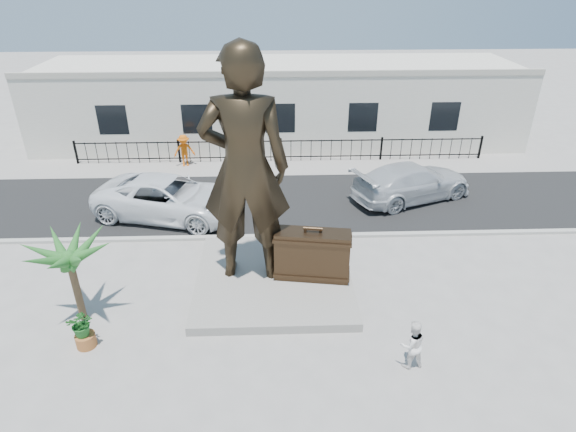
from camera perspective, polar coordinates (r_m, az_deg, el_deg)
name	(u,v)px	position (r m, az deg, el deg)	size (l,w,h in m)	color
ground	(290,310)	(15.41, 0.27, -11.11)	(100.00, 100.00, 0.00)	#9E9991
street	(283,199)	(22.19, -0.56, 2.02)	(40.00, 7.00, 0.01)	black
curb	(286,236)	(19.08, -0.27, -2.43)	(40.00, 0.25, 0.12)	#A5A399
far_sidewalk	(281,166)	(25.85, -0.81, 5.90)	(40.00, 2.50, 0.02)	#9E9991
plinth	(274,279)	(16.50, -1.69, -7.46)	(5.20, 5.20, 0.30)	gray
fence	(281,151)	(26.38, -0.86, 7.74)	(22.00, 0.10, 1.20)	black
building	(279,102)	(29.92, -1.07, 13.40)	(28.00, 7.00, 4.40)	silver
statue	(245,169)	(14.82, -5.15, 5.63)	(2.78, 1.82, 7.61)	black
suitcase	(312,255)	(15.90, 2.89, -4.62)	(2.44, 0.78, 1.72)	#312214
tourist	(412,344)	(13.58, 14.48, -14.53)	(0.71, 0.56, 1.47)	white
car_white	(169,198)	(20.95, -13.95, 2.12)	(2.86, 6.21, 1.73)	white
car_silver	(412,182)	(22.65, 14.50, 3.96)	(2.32, 5.71, 1.66)	silver
worker	(184,151)	(26.21, -12.19, 7.60)	(1.10, 0.63, 1.70)	#D95C0B
palm_tree	(84,318)	(16.38, -23.03, -11.06)	(1.80, 1.80, 3.20)	#235C21
planter	(86,340)	(15.21, -22.83, -13.41)	(0.56, 0.56, 0.40)	#A05B2A
shrub	(82,324)	(14.84, -23.26, -11.64)	(0.73, 0.63, 0.81)	#1D5B1F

